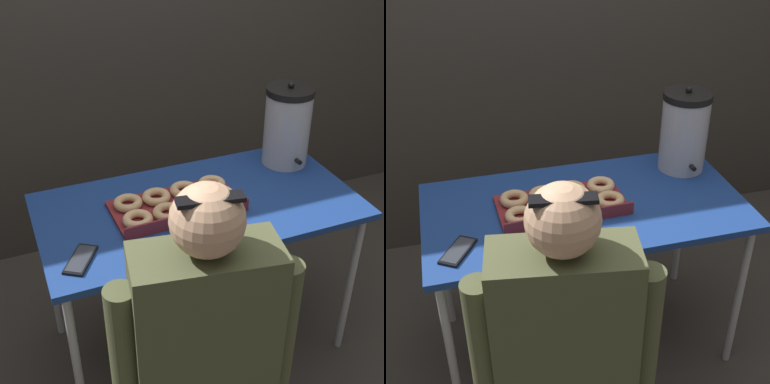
# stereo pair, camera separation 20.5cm
# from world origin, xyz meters

# --- Properties ---
(ground_plane) EXTENTS (12.00, 12.00, 0.00)m
(ground_plane) POSITION_xyz_m (0.00, 0.00, 0.00)
(ground_plane) COLOR #3D3833
(back_wall) EXTENTS (6.00, 0.11, 2.63)m
(back_wall) POSITION_xyz_m (0.00, 0.99, 1.32)
(back_wall) COLOR #38332D
(back_wall) RESTS_ON ground
(folding_table) EXTENTS (1.25, 0.65, 0.75)m
(folding_table) POSITION_xyz_m (0.00, 0.00, 0.69)
(folding_table) COLOR navy
(folding_table) RESTS_ON ground
(donut_box) EXTENTS (0.51, 0.29, 0.05)m
(donut_box) POSITION_xyz_m (-0.09, 0.00, 0.77)
(donut_box) COLOR maroon
(donut_box) RESTS_ON folding_table
(coffee_urn) EXTENTS (0.20, 0.23, 0.37)m
(coffee_urn) POSITION_xyz_m (0.49, 0.18, 0.92)
(coffee_urn) COLOR #B7B7BC
(coffee_urn) RESTS_ON folding_table
(cell_phone) EXTENTS (0.14, 0.17, 0.01)m
(cell_phone) POSITION_xyz_m (-0.50, -0.18, 0.75)
(cell_phone) COLOR black
(cell_phone) RESTS_ON folding_table
(person_seated) EXTENTS (0.56, 0.28, 1.22)m
(person_seated) POSITION_xyz_m (-0.23, -0.61, 0.58)
(person_seated) COLOR #33332D
(person_seated) RESTS_ON ground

